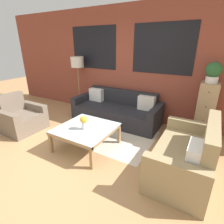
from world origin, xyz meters
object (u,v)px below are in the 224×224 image
armchair_corner (21,119)px  flower_vase (84,121)px  floor_lamp (77,65)px  drawer_cabinet (205,111)px  coffee_table (86,130)px  potted_plant (213,72)px  settee_vintage (186,157)px  couch_dark (117,111)px

armchair_corner → flower_vase: (1.81, 0.08, 0.31)m
floor_lamp → drawer_cabinet: floor_lamp is taller
coffee_table → potted_plant: (1.90, 1.62, 1.03)m
coffee_table → drawer_cabinet: (1.90, 1.62, 0.22)m
settee_vintage → flower_vase: 1.80m
couch_dark → floor_lamp: size_ratio=1.43×
couch_dark → armchair_corner: bearing=-137.4°
coffee_table → drawer_cabinet: bearing=40.5°
couch_dark → settee_vintage: (1.88, -1.24, 0.03)m
settee_vintage → armchair_corner: 3.59m
couch_dark → coffee_table: couch_dark is taller
armchair_corner → floor_lamp: bearing=79.3°
couch_dark → floor_lamp: (-1.37, 0.17, 1.08)m
couch_dark → potted_plant: 2.31m
armchair_corner → flower_vase: armchair_corner is taller
drawer_cabinet → couch_dark: bearing=-173.8°
drawer_cabinet → potted_plant: potted_plant is taller
drawer_cabinet → potted_plant: 0.81m
armchair_corner → potted_plant: bearing=25.6°
drawer_cabinet → flower_vase: bearing=-138.1°
potted_plant → flower_vase: bearing=-138.1°
settee_vintage → coffee_table: settee_vintage is taller
settee_vintage → floor_lamp: bearing=156.4°
potted_plant → flower_vase: (-1.89, -1.69, -0.82)m
floor_lamp → drawer_cabinet: size_ratio=1.32×
settee_vintage → armchair_corner: bearing=-175.0°
floor_lamp → coffee_table: bearing=-47.1°
settee_vintage → potted_plant: 1.83m
potted_plant → flower_vase: 2.66m
couch_dark → potted_plant: bearing=6.2°
flower_vase → armchair_corner: bearing=-177.5°
couch_dark → coffee_table: size_ratio=2.23×
drawer_cabinet → flower_vase: 2.53m
coffee_table → flower_vase: size_ratio=3.84×
drawer_cabinet → flower_vase: size_ratio=4.53×
couch_dark → drawer_cabinet: drawer_cabinet is taller
floor_lamp → flower_vase: 2.35m
drawer_cabinet → coffee_table: bearing=-139.5°
couch_dark → flower_vase: 1.51m
armchair_corner → flower_vase: 1.84m
settee_vintage → floor_lamp: floor_lamp is taller
settee_vintage → armchair_corner: (-3.57, -0.31, -0.03)m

